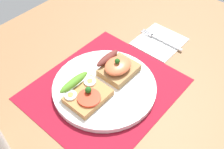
% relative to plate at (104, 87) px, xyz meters
% --- Properties ---
extents(ground_plane, '(1.20, 0.90, 0.03)m').
position_rel_plate_xyz_m(ground_plane, '(0.00, 0.00, -0.03)').
color(ground_plane, '#8E633F').
extents(placemat, '(0.37, 0.32, 0.00)m').
position_rel_plate_xyz_m(placemat, '(0.00, 0.00, -0.01)').
color(placemat, maroon).
rests_on(placemat, ground_plane).
extents(plate, '(0.27, 0.27, 0.01)m').
position_rel_plate_xyz_m(plate, '(0.00, 0.00, 0.00)').
color(plate, white).
rests_on(plate, placemat).
extents(sandwich_egg_tomato, '(0.10, 0.10, 0.04)m').
position_rel_plate_xyz_m(sandwich_egg_tomato, '(-0.06, 0.01, 0.02)').
color(sandwich_egg_tomato, '#B67E46').
rests_on(sandwich_egg_tomato, plate).
extents(sandwich_salmon, '(0.10, 0.09, 0.06)m').
position_rel_plate_xyz_m(sandwich_salmon, '(0.06, 0.00, 0.03)').
color(sandwich_salmon, '#A67D4B').
rests_on(sandwich_salmon, plate).
extents(napkin, '(0.14, 0.13, 0.01)m').
position_rel_plate_xyz_m(napkin, '(0.26, 0.00, -0.01)').
color(napkin, white).
rests_on(napkin, ground_plane).
extents(fork, '(0.02, 0.15, 0.00)m').
position_rel_plate_xyz_m(fork, '(0.26, 0.00, -0.00)').
color(fork, '#B7B7BC').
rests_on(fork, napkin).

